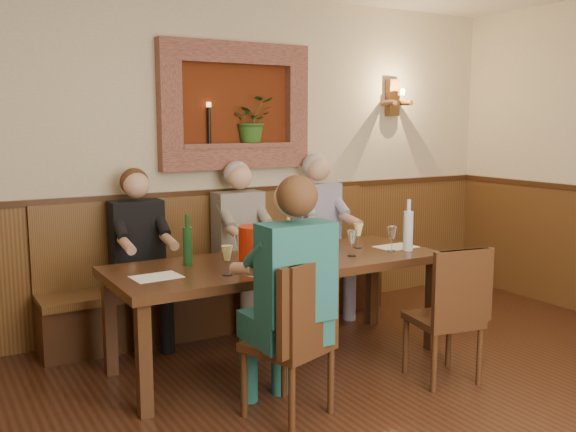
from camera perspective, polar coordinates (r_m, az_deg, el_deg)
name	(u,v)px	position (r m, az deg, el deg)	size (l,w,h in m)	color
room_shell	(488,83)	(2.99, 17.34, 11.24)	(6.04, 6.04, 2.82)	beige
wainscoting	(475,367)	(3.19, 16.30, -12.74)	(6.02, 6.02, 1.15)	#4F3016
wall_niche	(240,112)	(5.53, -4.27, 9.25)	(1.36, 0.30, 1.06)	#5A210C
wall_sconce	(394,99)	(6.43, 9.38, 10.25)	(0.25, 0.20, 0.35)	#4F3016
dining_table	(279,270)	(4.57, -0.77, -4.82)	(2.40, 0.90, 0.75)	#392211
bench	(224,288)	(5.47, -5.68, -6.40)	(3.00, 0.45, 1.11)	#381E0F
chair_near_left	(290,371)	(3.85, 0.20, -13.59)	(0.54, 0.54, 0.96)	#392211
chair_near_right	(444,341)	(4.48, 13.68, -10.77)	(0.47, 0.47, 0.92)	#392211
person_bench_left	(141,274)	(5.06, -12.91, -5.02)	(0.40, 0.49, 1.37)	black
person_bench_mid	(243,260)	(5.38, -3.99, -3.91)	(0.41, 0.50, 1.40)	#504A49
person_bench_right	(321,248)	(5.75, 2.94, -2.88)	(0.43, 0.52, 1.44)	navy
person_chair_front	(288,318)	(3.76, -0.03, -9.07)	(0.42, 0.52, 1.43)	navy
spittoon_bucket	(257,246)	(4.32, -2.81, -2.72)	(0.24, 0.24, 0.28)	red
wine_bottle_green_a	(288,239)	(4.52, 0.01, -2.05)	(0.09, 0.09, 0.37)	#19471E
wine_bottle_green_b	(188,245)	(4.40, -8.91, -2.56)	(0.07, 0.07, 0.35)	#19471E
water_bottle	(408,230)	(4.94, 10.63, -1.20)	(0.10, 0.10, 0.39)	silver
tasting_sheet_a	(156,277)	(4.14, -11.62, -5.32)	(0.30, 0.21, 0.00)	white
tasting_sheet_b	(278,263)	(4.44, -0.86, -4.21)	(0.26, 0.19, 0.00)	white
tasting_sheet_c	(396,247)	(5.09, 9.56, -2.71)	(0.31, 0.22, 0.00)	white
tasting_sheet_d	(265,272)	(4.19, -2.02, -4.97)	(0.32, 0.23, 0.00)	white
wine_glass_0	(358,236)	(4.99, 6.27, -1.76)	(0.08, 0.08, 0.19)	#FBFF98
wine_glass_1	(227,260)	(4.10, -5.42, -3.96)	(0.08, 0.08, 0.19)	#FBFF98
wine_glass_2	(284,251)	(4.38, -0.34, -3.13)	(0.08, 0.08, 0.19)	#FBFF98
wine_glass_3	(392,239)	(4.89, 9.21, -2.02)	(0.08, 0.08, 0.19)	white
wine_glass_4	(239,249)	(4.46, -4.38, -2.95)	(0.08, 0.08, 0.19)	white
wine_glass_5	(352,243)	(4.68, 5.71, -2.43)	(0.08, 0.08, 0.19)	white
wine_glass_6	(268,258)	(4.16, -1.81, -3.75)	(0.08, 0.08, 0.19)	#FBFF98
wine_glass_7	(298,241)	(4.75, 0.94, -2.23)	(0.08, 0.08, 0.19)	#FBFF98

